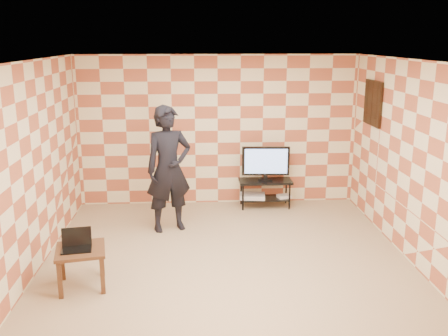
{
  "coord_description": "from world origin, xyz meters",
  "views": [
    {
      "loc": [
        -0.42,
        -6.35,
        2.97
      ],
      "look_at": [
        0.0,
        0.6,
        1.15
      ],
      "focal_mm": 40.0,
      "sensor_mm": 36.0,
      "label": 1
    }
  ],
  "objects_px": {
    "tv": "(266,162)",
    "person": "(169,169)",
    "tv_stand": "(265,187)",
    "side_table": "(81,255)"
  },
  "relations": [
    {
      "from": "tv",
      "to": "side_table",
      "type": "relative_size",
      "value": 1.25
    },
    {
      "from": "tv",
      "to": "side_table",
      "type": "xyz_separation_m",
      "value": [
        -2.66,
        -2.85,
        -0.43
      ]
    },
    {
      "from": "tv_stand",
      "to": "person",
      "type": "distance_m",
      "value": 2.04
    },
    {
      "from": "tv_stand",
      "to": "tv",
      "type": "height_order",
      "value": "tv"
    },
    {
      "from": "tv",
      "to": "person",
      "type": "xyz_separation_m",
      "value": [
        -1.66,
        -0.99,
        0.15
      ]
    },
    {
      "from": "tv",
      "to": "person",
      "type": "distance_m",
      "value": 1.94
    },
    {
      "from": "tv_stand",
      "to": "person",
      "type": "relative_size",
      "value": 0.48
    },
    {
      "from": "tv",
      "to": "side_table",
      "type": "height_order",
      "value": "tv"
    },
    {
      "from": "side_table",
      "to": "person",
      "type": "distance_m",
      "value": 2.19
    },
    {
      "from": "person",
      "to": "tv",
      "type": "bearing_deg",
      "value": 11.12
    }
  ]
}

